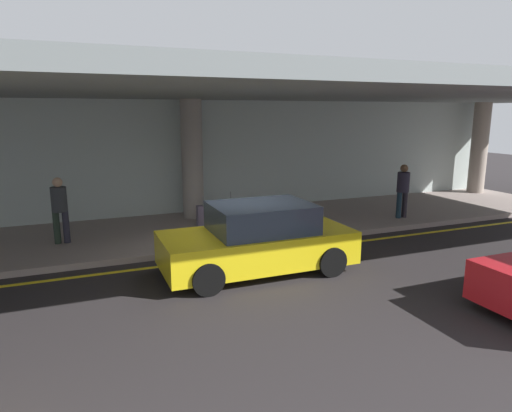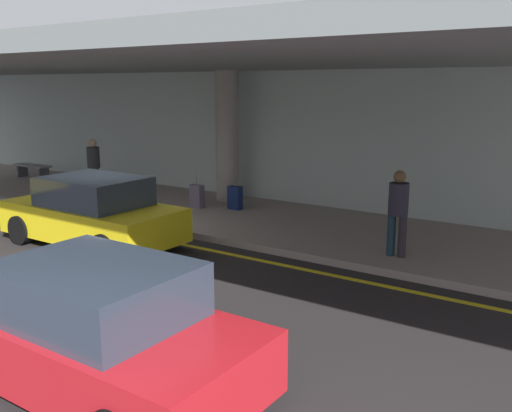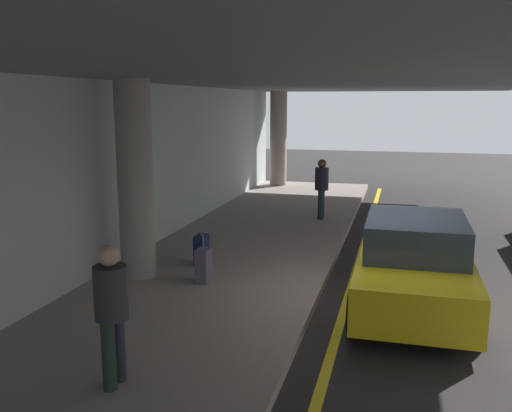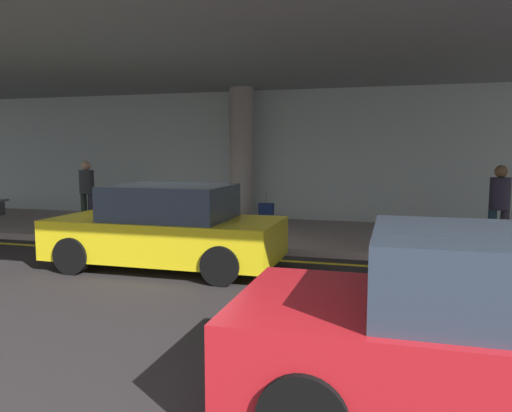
{
  "view_description": "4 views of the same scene",
  "coord_description": "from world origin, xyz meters",
  "views": [
    {
      "loc": [
        -3.37,
        -9.14,
        3.4
      ],
      "look_at": [
        1.3,
        2.38,
        0.79
      ],
      "focal_mm": 31.36,
      "sensor_mm": 36.0,
      "label": 1
    },
    {
      "loc": [
        9.73,
        -8.39,
        3.4
      ],
      "look_at": [
        2.72,
        1.91,
        0.74
      ],
      "focal_mm": 39.75,
      "sensor_mm": 36.0,
      "label": 2
    },
    {
      "loc": [
        -9.11,
        -0.28,
        3.4
      ],
      "look_at": [
        1.36,
        2.51,
        1.34
      ],
      "focal_mm": 38.64,
      "sensor_mm": 36.0,
      "label": 3
    },
    {
      "loc": [
        4.05,
        -8.53,
        2.11
      ],
      "look_at": [
        1.0,
        2.33,
        0.83
      ],
      "focal_mm": 34.56,
      "sensor_mm": 36.0,
      "label": 4
    }
  ],
  "objects": [
    {
      "name": "car_yellow_taxi",
      "position": [
        0.16,
        -0.56,
        0.71
      ],
      "size": [
        4.1,
        1.92,
        1.5
      ],
      "rotation": [
        0.0,
        0.0,
        3.14
      ],
      "color": "yellow",
      "rests_on": "ground"
    },
    {
      "name": "terminal_back_wall",
      "position": [
        0.0,
        5.35,
        1.9
      ],
      "size": [
        26.0,
        0.3,
        3.8
      ],
      "primitive_type": "cube",
      "color": "#ACB9B4",
      "rests_on": "ground"
    },
    {
      "name": "suitcase_upright_primary",
      "position": [
        0.93,
        3.53,
        0.46
      ],
      "size": [
        0.36,
        0.22,
        0.9
      ],
      "rotation": [
        0.0,
        0.0,
        -0.26
      ],
      "color": "#11204F",
      "rests_on": "sidewalk"
    },
    {
      "name": "sidewalk",
      "position": [
        0.0,
        3.1,
        0.07
      ],
      "size": [
        26.0,
        4.2,
        0.15
      ],
      "primitive_type": "cube",
      "color": "gray",
      "rests_on": "ground"
    },
    {
      "name": "person_waiting_for_ride",
      "position": [
        -3.82,
        2.83,
        1.11
      ],
      "size": [
        0.38,
        0.38,
        1.68
      ],
      "rotation": [
        0.0,
        0.0,
        4.0
      ],
      "color": "#202D23",
      "rests_on": "sidewalk"
    },
    {
      "name": "lane_stripe_yellow",
      "position": [
        0.0,
        0.53,
        0.0
      ],
      "size": [
        26.0,
        0.14,
        0.01
      ],
      "primitive_type": "cube",
      "color": "yellow",
      "rests_on": "ground"
    },
    {
      "name": "ground_plane",
      "position": [
        0.0,
        0.0,
        0.0
      ],
      "size": [
        60.0,
        60.0,
        0.0
      ],
      "primitive_type": "plane",
      "color": "#292527"
    },
    {
      "name": "traveler_with_luggage",
      "position": [
        6.03,
        1.86,
        1.11
      ],
      "size": [
        0.38,
        0.38,
        1.68
      ],
      "rotation": [
        0.0,
        0.0,
        5.29
      ],
      "color": "#182D3B",
      "rests_on": "sidewalk"
    },
    {
      "name": "suitcase_upright_secondary",
      "position": [
        -0.05,
        3.12,
        0.46
      ],
      "size": [
        0.36,
        0.22,
        0.9
      ],
      "rotation": [
        0.0,
        0.0,
        0.08
      ],
      "color": "#5D5267",
      "rests_on": "sidewalk"
    },
    {
      "name": "ceiling_overhang",
      "position": [
        0.0,
        2.6,
        3.95
      ],
      "size": [
        28.0,
        13.2,
        0.3
      ],
      "primitive_type": "cube",
      "color": "slate",
      "rests_on": "support_column_far_left"
    },
    {
      "name": "support_column_left_mid",
      "position": [
        12.0,
        4.45,
        1.97
      ],
      "size": [
        0.65,
        0.65,
        3.65
      ],
      "primitive_type": "cylinder",
      "color": "gray",
      "rests_on": "sidewalk"
    },
    {
      "name": "support_column_far_left",
      "position": [
        0.0,
        4.45,
        1.97
      ],
      "size": [
        0.65,
        0.65,
        3.65
      ],
      "primitive_type": "cylinder",
      "color": "gray",
      "rests_on": "sidewalk"
    }
  ]
}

